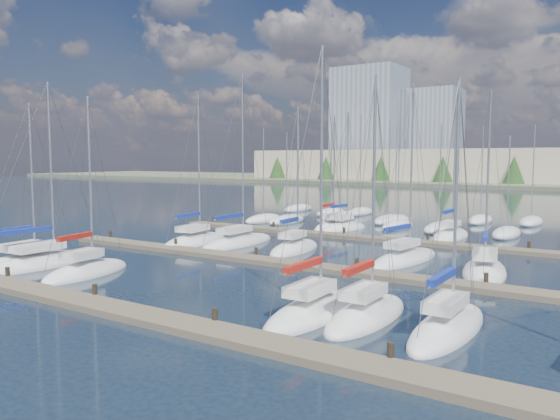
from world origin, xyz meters
The scene contains 20 objects.
ground centered at (0.00, 60.00, 0.00)m, with size 400.00×400.00×0.00m, color #1B2736.
dock_near centered at (0.00, 2.01, 0.15)m, with size 44.00×1.93×1.10m.
dock_mid centered at (0.00, 16.01, 0.15)m, with size 44.00×1.93×1.10m.
dock_far centered at (0.00, 30.01, 0.15)m, with size 44.00×1.93×1.10m.
sailboat_p centered at (4.63, 35.37, 0.19)m, with size 2.60×7.59×12.95m.
sailboat_f centered at (12.56, 7.75, 0.18)m, with size 2.23×7.77×11.33m.
sailboat_l centered at (11.06, 20.63, 0.18)m, with size 4.21×8.38×12.24m.
sailboat_h centered at (-12.77, 20.06, 0.18)m, with size 3.94×8.29×13.44m.
sailboat_d centered at (6.65, 6.82, 0.19)m, with size 2.71×8.02×13.09m.
sailboat_k centered at (5.38, 21.79, 0.19)m, with size 3.39×8.91×13.23m.
sailboat_j centered at (-3.52, 21.36, 0.18)m, with size 3.22×7.25×12.05m.
sailboat_a centered at (-15.89, 6.48, 0.18)m, with size 3.15×8.32×11.77m.
sailboat_i centered at (-9.17, 21.37, 0.19)m, with size 2.91×9.41×15.09m.
sailboat_b centered at (-14.58, 6.93, 0.17)m, with size 3.20×9.71×13.13m.
sailboat_e centered at (8.96, 7.58, 0.19)m, with size 2.43×7.22×11.68m.
sailboat_n centered at (-7.72, 35.31, 0.20)m, with size 2.32×6.81×12.43m.
sailboat_o centered at (-6.10, 34.97, 0.20)m, with size 3.62×6.97×12.70m.
sailboat_c centered at (-9.69, 6.66, 0.18)m, with size 3.78×7.28×11.82m.
distant_boats centered at (-4.34, 43.76, 0.29)m, with size 36.93×20.75×13.30m.
shoreline centered at (-13.29, 149.77, 7.44)m, with size 400.00×60.00×38.00m.
Camera 1 is at (19.00, -14.65, 7.22)m, focal length 35.00 mm.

